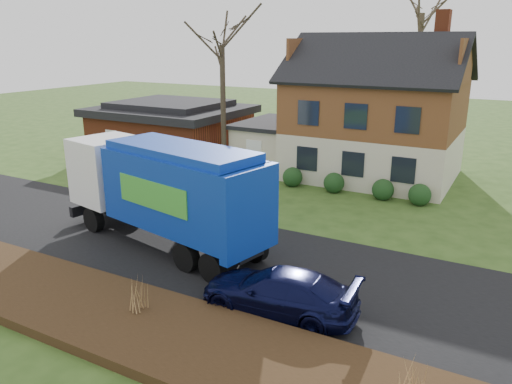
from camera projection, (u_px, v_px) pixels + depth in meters
The scene contains 11 objects.
ground at pixel (214, 253), 18.83m from camera, with size 120.00×120.00×0.00m, color #2D4818.
road at pixel (214, 253), 18.83m from camera, with size 80.00×7.00×0.02m, color black.
mulch_verge at pixel (112, 315), 14.34m from camera, with size 80.00×3.50×0.30m, color black.
main_house at pixel (367, 107), 28.63m from camera, with size 12.95×8.95×9.26m.
ranch_house at pixel (172, 128), 34.71m from camera, with size 9.80×8.20×3.70m.
garbage_truck at pixel (165, 187), 18.94m from camera, with size 9.88×4.47×4.10m.
silver_sedan at pixel (151, 183), 25.00m from camera, with size 1.80×5.16×1.70m, color #9D9FA4.
navy_wagon at pixel (279, 292), 14.57m from camera, with size 1.91×4.70×1.36m, color black.
tree_front_west at pixel (222, 25), 27.90m from camera, with size 3.48×3.48×10.36m.
grass_clump_mid at pixel (138, 295), 14.10m from camera, with size 0.37×0.31×1.04m.
grass_clump_east at pixel (412, 380), 10.65m from camera, with size 0.38×0.32×0.96m.
Camera 1 is at (9.72, -14.43, 7.74)m, focal length 35.00 mm.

